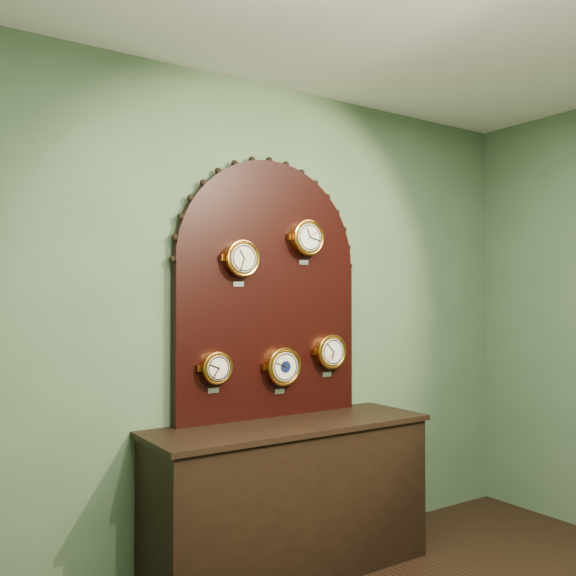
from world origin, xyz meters
TOP-DOWN VIEW (x-y plane):
  - wall_back at (0.00, 2.50)m, footprint 4.00×0.00m
  - shop_counter at (0.00, 2.23)m, footprint 1.60×0.50m
  - display_board at (0.00, 2.45)m, footprint 1.26×0.06m
  - roman_clock at (-0.22, 2.38)m, footprint 0.21×0.08m
  - arabic_clock at (0.22, 2.38)m, footprint 0.22×0.08m
  - hygrometer at (-0.38, 2.38)m, footprint 0.18×0.08m
  - barometer at (0.05, 2.38)m, footprint 0.23×0.08m
  - tide_clock at (0.40, 2.38)m, footprint 0.21×0.08m

SIDE VIEW (x-z plane):
  - shop_counter at x=0.00m, z-range 0.00..0.80m
  - barometer at x=0.05m, z-range 0.99..1.26m
  - hygrometer at x=-0.38m, z-range 1.03..1.26m
  - tide_clock at x=0.40m, z-range 1.06..1.33m
  - wall_back at x=0.00m, z-range -0.60..3.40m
  - display_board at x=0.00m, z-range 0.86..2.39m
  - roman_clock at x=-0.22m, z-range 1.61..1.88m
  - arabic_clock at x=0.22m, z-range 1.75..2.02m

